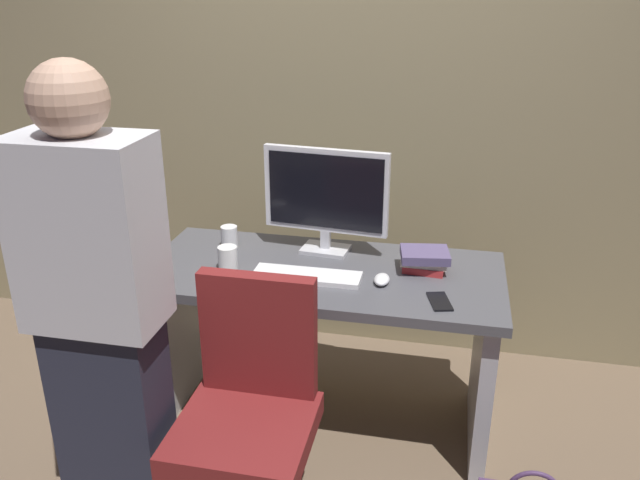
% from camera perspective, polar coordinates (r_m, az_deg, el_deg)
% --- Properties ---
extents(ground_plane, '(9.00, 9.00, 0.00)m').
position_cam_1_polar(ground_plane, '(3.00, 0.21, -15.34)').
color(ground_plane, brown).
extents(wall_back, '(6.40, 0.10, 3.00)m').
position_cam_1_polar(wall_back, '(3.16, 3.23, 16.15)').
color(wall_back, '#8C7F5B').
rests_on(wall_back, ground).
extents(desk, '(1.46, 0.67, 0.73)m').
position_cam_1_polar(desk, '(2.73, 0.22, -6.87)').
color(desk, '#4C4C51').
rests_on(desk, ground).
extents(office_chair, '(0.52, 0.52, 0.94)m').
position_cam_1_polar(office_chair, '(2.25, -6.26, -16.44)').
color(office_chair, black).
rests_on(office_chair, ground).
extents(person_at_desk, '(0.40, 0.24, 1.64)m').
position_cam_1_polar(person_at_desk, '(2.11, -18.86, -7.04)').
color(person_at_desk, '#262838').
rests_on(person_at_desk, ground).
extents(monitor, '(0.54, 0.16, 0.46)m').
position_cam_1_polar(monitor, '(2.71, 0.51, 4.01)').
color(monitor, silver).
rests_on(monitor, desk).
extents(keyboard, '(0.43, 0.13, 0.02)m').
position_cam_1_polar(keyboard, '(2.55, -1.18, -3.19)').
color(keyboard, white).
rests_on(keyboard, desk).
extents(mouse, '(0.06, 0.10, 0.03)m').
position_cam_1_polar(mouse, '(2.51, 5.51, -3.51)').
color(mouse, white).
rests_on(mouse, desk).
extents(cup_near_keyboard, '(0.08, 0.08, 0.10)m').
position_cam_1_polar(cup_near_keyboard, '(2.63, -8.19, -1.61)').
color(cup_near_keyboard, white).
rests_on(cup_near_keyboard, desk).
extents(cup_by_monitor, '(0.07, 0.07, 0.10)m').
position_cam_1_polar(cup_by_monitor, '(2.85, -8.05, 0.26)').
color(cup_by_monitor, silver).
rests_on(cup_by_monitor, desk).
extents(book_stack, '(0.21, 0.18, 0.09)m').
position_cam_1_polar(book_stack, '(2.63, 9.28, -1.71)').
color(book_stack, red).
rests_on(book_stack, desk).
extents(cell_phone, '(0.11, 0.16, 0.01)m').
position_cam_1_polar(cell_phone, '(2.41, 10.57, -5.38)').
color(cell_phone, black).
rests_on(cell_phone, desk).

